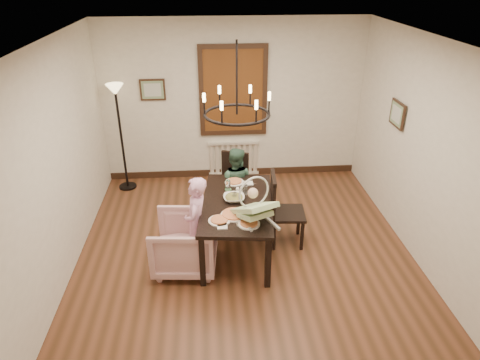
{
  "coord_description": "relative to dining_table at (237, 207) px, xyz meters",
  "views": [
    {
      "loc": [
        -0.45,
        -4.67,
        3.55
      ],
      "look_at": [
        -0.06,
        0.22,
        1.05
      ],
      "focal_mm": 32.0,
      "sensor_mm": 36.0,
      "label": 1
    }
  ],
  "objects": [
    {
      "name": "room_shell",
      "position": [
        0.1,
        0.2,
        0.73
      ],
      "size": [
        4.51,
        5.0,
        2.81
      ],
      "color": "brown",
      "rests_on": "ground"
    },
    {
      "name": "dining_table",
      "position": [
        0.0,
        0.0,
        0.0
      ],
      "size": [
        1.08,
        1.7,
        0.75
      ],
      "rotation": [
        0.0,
        0.0,
        -0.11
      ],
      "color": "black",
      "rests_on": "room_shell"
    },
    {
      "name": "chair_far",
      "position": [
        -0.01,
        0.98,
        -0.18
      ],
      "size": [
        0.54,
        0.54,
        0.97
      ],
      "primitive_type": null,
      "rotation": [
        0.0,
        0.0,
        -0.34
      ],
      "color": "black",
      "rests_on": "room_shell"
    },
    {
      "name": "chair_right",
      "position": [
        0.7,
        0.13,
        -0.14
      ],
      "size": [
        0.5,
        0.5,
        1.06
      ],
      "primitive_type": null,
      "rotation": [
        0.0,
        0.0,
        1.49
      ],
      "color": "black",
      "rests_on": "room_shell"
    },
    {
      "name": "armchair",
      "position": [
        -0.7,
        -0.32,
        -0.31
      ],
      "size": [
        0.86,
        0.85,
        0.73
      ],
      "primitive_type": "imported",
      "rotation": [
        0.0,
        0.0,
        -1.66
      ],
      "color": "#D1A0A5",
      "rests_on": "room_shell"
    },
    {
      "name": "elderly_woman",
      "position": [
        -0.54,
        -0.26,
        -0.15
      ],
      "size": [
        0.31,
        0.42,
        1.04
      ],
      "primitive_type": "imported",
      "rotation": [
        0.0,
        0.0,
        -1.75
      ],
      "color": "#E29FC6",
      "rests_on": "room_shell"
    },
    {
      "name": "seated_man",
      "position": [
        0.03,
        0.85,
        -0.19
      ],
      "size": [
        0.55,
        0.48,
        0.96
      ],
      "primitive_type": "imported",
      "rotation": [
        0.0,
        0.0,
        2.87
      ],
      "color": "#365C48",
      "rests_on": "room_shell"
    },
    {
      "name": "baby_bouncer",
      "position": [
        0.17,
        -0.46,
        0.28
      ],
      "size": [
        0.64,
        0.72,
        0.39
      ],
      "primitive_type": null,
      "rotation": [
        0.0,
        0.0,
        0.42
      ],
      "color": "#AECA8B",
      "rests_on": "dining_table"
    },
    {
      "name": "salad_bowl",
      "position": [
        -0.04,
        0.04,
        0.13
      ],
      "size": [
        0.33,
        0.33,
        0.08
      ],
      "primitive_type": "imported",
      "color": "white",
      "rests_on": "dining_table"
    },
    {
      "name": "pizza_platter",
      "position": [
        -0.07,
        -0.34,
        0.11
      ],
      "size": [
        0.33,
        0.33,
        0.04
      ],
      "primitive_type": "cylinder",
      "color": "tan",
      "rests_on": "dining_table"
    },
    {
      "name": "drinking_glass",
      "position": [
        -0.03,
        0.01,
        0.15
      ],
      "size": [
        0.06,
        0.06,
        0.13
      ],
      "primitive_type": "cylinder",
      "color": "silver",
      "rests_on": "dining_table"
    },
    {
      "name": "window_blinds",
      "position": [
        0.1,
        2.29,
        0.93
      ],
      "size": [
        1.0,
        0.03,
        1.4
      ],
      "primitive_type": "cube",
      "color": "brown",
      "rests_on": "room_shell"
    },
    {
      "name": "radiator",
      "position": [
        0.1,
        2.31,
        -0.32
      ],
      "size": [
        0.92,
        0.12,
        0.62
      ],
      "primitive_type": null,
      "color": "silver",
      "rests_on": "room_shell"
    },
    {
      "name": "picture_back",
      "position": [
        -1.25,
        2.3,
        0.98
      ],
      "size": [
        0.42,
        0.03,
        0.36
      ],
      "primitive_type": "cube",
      "color": "black",
      "rests_on": "room_shell"
    },
    {
      "name": "picture_right",
      "position": [
        2.31,
        0.73,
        0.98
      ],
      "size": [
        0.03,
        0.42,
        0.36
      ],
      "primitive_type": "cube",
      "rotation": [
        0.0,
        0.0,
        1.57
      ],
      "color": "black",
      "rests_on": "room_shell"
    },
    {
      "name": "floor_lamp",
      "position": [
        -1.8,
        1.98,
        0.23
      ],
      "size": [
        0.3,
        0.3,
        1.8
      ],
      "primitive_type": null,
      "color": "black",
      "rests_on": "room_shell"
    },
    {
      "name": "chandelier",
      "position": [
        0.0,
        -0.0,
        1.28
      ],
      "size": [
        0.8,
        0.8,
        0.04
      ],
      "primitive_type": "torus",
      "color": "black",
      "rests_on": "room_shell"
    }
  ]
}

